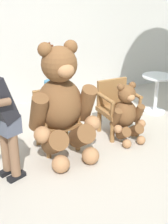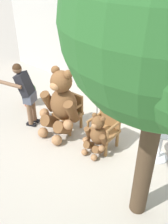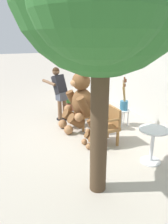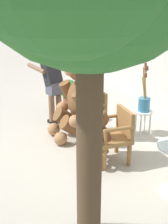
{
  "view_description": "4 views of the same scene",
  "coord_description": "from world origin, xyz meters",
  "px_view_note": "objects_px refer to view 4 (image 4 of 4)",
  "views": [
    {
      "loc": [
        -1.95,
        -3.5,
        2.33
      ],
      "look_at": [
        -0.27,
        -0.0,
        0.67
      ],
      "focal_mm": 50.0,
      "sensor_mm": 36.0,
      "label": 1
    },
    {
      "loc": [
        2.97,
        -3.11,
        3.64
      ],
      "look_at": [
        0.12,
        0.21,
        0.81
      ],
      "focal_mm": 40.0,
      "sensor_mm": 36.0,
      "label": 2
    },
    {
      "loc": [
        4.61,
        -1.92,
        2.39
      ],
      "look_at": [
        0.16,
        -0.0,
        0.71
      ],
      "focal_mm": 35.0,
      "sensor_mm": 36.0,
      "label": 3
    },
    {
      "loc": [
        4.59,
        -1.5,
        2.53
      ],
      "look_at": [
        0.02,
        0.09,
        0.69
      ],
      "focal_mm": 50.0,
      "sensor_mm": 36.0,
      "label": 4
    }
  ],
  "objects_px": {
    "wooden_chair_left": "(92,112)",
    "wooden_chair_right": "(115,134)",
    "teddy_bear_large": "(78,97)",
    "brush_bucket": "(144,101)",
    "white_stool": "(143,116)",
    "potted_plant": "(69,92)",
    "teddy_bear_small": "(98,137)",
    "person_visitor": "(52,79)"
  },
  "relations": [
    {
      "from": "person_visitor",
      "to": "potted_plant",
      "type": "xyz_separation_m",
      "value": [
        -0.71,
        0.56,
        -0.52
      ]
    },
    {
      "from": "wooden_chair_left",
      "to": "person_visitor",
      "type": "relative_size",
      "value": 0.55
    },
    {
      "from": "teddy_bear_small",
      "to": "white_stool",
      "type": "relative_size",
      "value": 2.01
    },
    {
      "from": "wooden_chair_right",
      "to": "potted_plant",
      "type": "distance_m",
      "value": 2.64
    },
    {
      "from": "teddy_bear_large",
      "to": "white_stool",
      "type": "distance_m",
      "value": 1.31
    },
    {
      "from": "teddy_bear_large",
      "to": "brush_bucket",
      "type": "relative_size",
      "value": 1.74
    },
    {
      "from": "person_visitor",
      "to": "potted_plant",
      "type": "bearing_deg",
      "value": 141.86
    },
    {
      "from": "teddy_bear_small",
      "to": "person_visitor",
      "type": "bearing_deg",
      "value": -172.75
    },
    {
      "from": "teddy_bear_large",
      "to": "teddy_bear_small",
      "type": "relative_size",
      "value": 1.74
    },
    {
      "from": "brush_bucket",
      "to": "teddy_bear_small",
      "type": "bearing_deg",
      "value": -58.07
    },
    {
      "from": "brush_bucket",
      "to": "potted_plant",
      "type": "xyz_separation_m",
      "value": [
        -1.87,
        -0.92,
        -0.26
      ]
    },
    {
      "from": "brush_bucket",
      "to": "teddy_bear_large",
      "type": "bearing_deg",
      "value": -103.02
    },
    {
      "from": "wooden_chair_left",
      "to": "teddy_bear_large",
      "type": "bearing_deg",
      "value": -88.89
    },
    {
      "from": "person_visitor",
      "to": "white_stool",
      "type": "bearing_deg",
      "value": 51.91
    },
    {
      "from": "wooden_chair_right",
      "to": "brush_bucket",
      "type": "xyz_separation_m",
      "value": [
        -0.77,
        0.94,
        0.2
      ]
    },
    {
      "from": "wooden_chair_right",
      "to": "white_stool",
      "type": "distance_m",
      "value": 1.22
    },
    {
      "from": "person_visitor",
      "to": "white_stool",
      "type": "xyz_separation_m",
      "value": [
        1.16,
        1.48,
        -0.57
      ]
    },
    {
      "from": "wooden_chair_left",
      "to": "brush_bucket",
      "type": "xyz_separation_m",
      "value": [
        0.28,
        0.94,
        0.2
      ]
    },
    {
      "from": "teddy_bear_small",
      "to": "potted_plant",
      "type": "relative_size",
      "value": 1.36
    },
    {
      "from": "wooden_chair_left",
      "to": "white_stool",
      "type": "height_order",
      "value": "wooden_chair_left"
    },
    {
      "from": "teddy_bear_large",
      "to": "person_visitor",
      "type": "relative_size",
      "value": 1.03
    },
    {
      "from": "wooden_chair_left",
      "to": "person_visitor",
      "type": "xyz_separation_m",
      "value": [
        -0.88,
        -0.54,
        0.46
      ]
    },
    {
      "from": "wooden_chair_right",
      "to": "potted_plant",
      "type": "xyz_separation_m",
      "value": [
        -2.63,
        0.02,
        -0.07
      ]
    },
    {
      "from": "teddy_bear_small",
      "to": "potted_plant",
      "type": "height_order",
      "value": "teddy_bear_small"
    },
    {
      "from": "teddy_bear_large",
      "to": "brush_bucket",
      "type": "distance_m",
      "value": 1.24
    },
    {
      "from": "white_stool",
      "to": "potted_plant",
      "type": "height_order",
      "value": "potted_plant"
    },
    {
      "from": "teddy_bear_small",
      "to": "person_visitor",
      "type": "distance_m",
      "value": 2.0
    },
    {
      "from": "wooden_chair_left",
      "to": "wooden_chair_right",
      "type": "xyz_separation_m",
      "value": [
        1.05,
        0.0,
        0.0
      ]
    },
    {
      "from": "wooden_chair_left",
      "to": "wooden_chair_right",
      "type": "relative_size",
      "value": 1.0
    },
    {
      "from": "white_stool",
      "to": "potted_plant",
      "type": "bearing_deg",
      "value": -153.7
    },
    {
      "from": "wooden_chair_right",
      "to": "white_stool",
      "type": "bearing_deg",
      "value": 129.2
    },
    {
      "from": "white_stool",
      "to": "brush_bucket",
      "type": "xyz_separation_m",
      "value": [
        0.0,
        -0.0,
        0.3
      ]
    },
    {
      "from": "wooden_chair_left",
      "to": "wooden_chair_right",
      "type": "distance_m",
      "value": 1.05
    },
    {
      "from": "potted_plant",
      "to": "teddy_bear_large",
      "type": "bearing_deg",
      "value": -10.23
    },
    {
      "from": "white_stool",
      "to": "brush_bucket",
      "type": "bearing_deg",
      "value": -55.11
    },
    {
      "from": "wooden_chair_left",
      "to": "potted_plant",
      "type": "bearing_deg",
      "value": 179.31
    },
    {
      "from": "teddy_bear_large",
      "to": "potted_plant",
      "type": "relative_size",
      "value": 2.37
    },
    {
      "from": "teddy_bear_small",
      "to": "person_visitor",
      "type": "relative_size",
      "value": 0.59
    },
    {
      "from": "teddy_bear_large",
      "to": "brush_bucket",
      "type": "height_order",
      "value": "teddy_bear_large"
    },
    {
      "from": "teddy_bear_small",
      "to": "brush_bucket",
      "type": "height_order",
      "value": "brush_bucket"
    },
    {
      "from": "person_visitor",
      "to": "brush_bucket",
      "type": "bearing_deg",
      "value": 51.77
    },
    {
      "from": "white_stool",
      "to": "potted_plant",
      "type": "distance_m",
      "value": 2.08
    }
  ]
}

